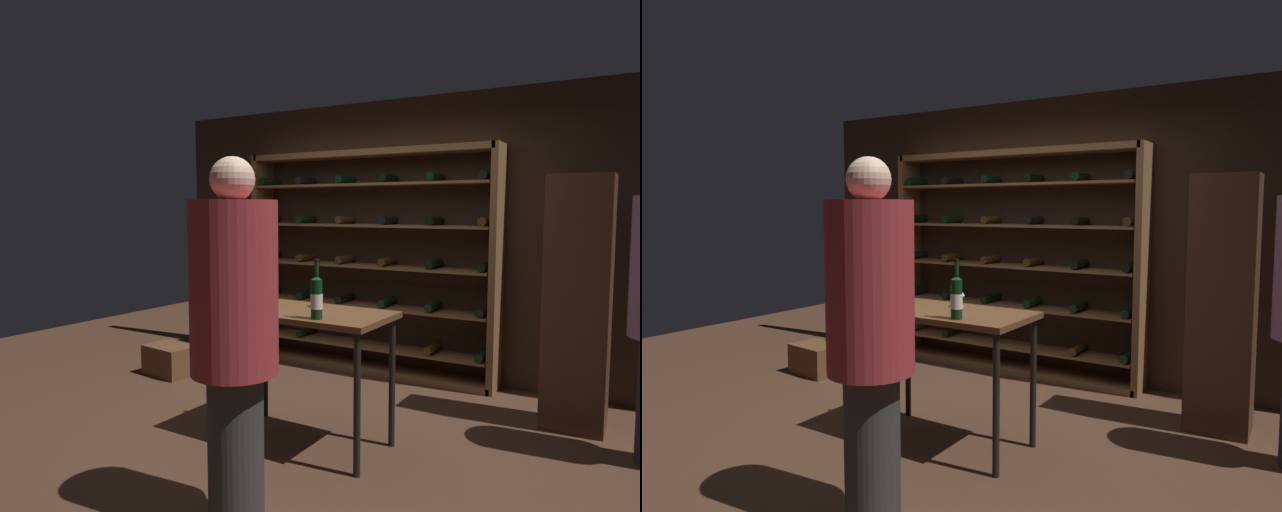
{
  "view_description": "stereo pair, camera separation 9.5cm",
  "coord_description": "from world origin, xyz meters",
  "views": [
    {
      "loc": [
        2.13,
        -3.26,
        1.63
      ],
      "look_at": [
        0.04,
        0.17,
        1.29
      ],
      "focal_mm": 31.31,
      "sensor_mm": 36.0,
      "label": 1
    },
    {
      "loc": [
        2.21,
        -3.21,
        1.63
      ],
      "look_at": [
        0.04,
        0.17,
        1.29
      ],
      "focal_mm": 31.31,
      "sensor_mm": 36.0,
      "label": 2
    }
  ],
  "objects": [
    {
      "name": "wine_bottle_red_label",
      "position": [
        0.3,
        -0.3,
        1.07
      ],
      "size": [
        0.08,
        0.08,
        0.38
      ],
      "color": "black",
      "rests_on": "tasting_table"
    },
    {
      "name": "wine_rack",
      "position": [
        -0.35,
        1.69,
        1.1
      ],
      "size": [
        2.61,
        0.32,
        2.2
      ],
      "color": "brown",
      "rests_on": "ground"
    },
    {
      "name": "wine_glass_stemmed_right",
      "position": [
        -0.31,
        -0.31,
        1.06
      ],
      "size": [
        0.08,
        0.08,
        0.17
      ],
      "color": "silver",
      "rests_on": "tasting_table"
    },
    {
      "name": "tasting_table",
      "position": [
        0.08,
        -0.09,
        0.82
      ],
      "size": [
        1.18,
        0.62,
        0.93
      ],
      "color": "brown",
      "rests_on": "ground"
    },
    {
      "name": "ground_plane",
      "position": [
        0.0,
        0.0,
        0.0
      ],
      "size": [
        9.8,
        9.8,
        0.0
      ],
      "primitive_type": "plane",
      "color": "#472D1E"
    },
    {
      "name": "back_wall",
      "position": [
        0.0,
        1.9,
        1.35
      ],
      "size": [
        5.52,
        0.1,
        2.7
      ],
      "primitive_type": "cube",
      "color": "#332319",
      "rests_on": "ground"
    },
    {
      "name": "wine_bottle_green_slim",
      "position": [
        -0.31,
        -0.02,
        1.07
      ],
      "size": [
        0.08,
        0.08,
        0.39
      ],
      "color": "black",
      "rests_on": "tasting_table"
    },
    {
      "name": "person_guest_plum_blouse",
      "position": [
        0.33,
        -1.13,
        1.04
      ],
      "size": [
        0.44,
        0.44,
        1.89
      ],
      "rotation": [
        0.0,
        0.0,
        -0.54
      ],
      "color": "#313131",
      "rests_on": "ground"
    },
    {
      "name": "wine_crate",
      "position": [
        -1.93,
        0.57,
        0.15
      ],
      "size": [
        0.52,
        0.39,
        0.29
      ],
      "primitive_type": "cube",
      "rotation": [
        0.0,
        0.0,
        -0.11
      ],
      "color": "brown",
      "rests_on": "ground"
    },
    {
      "name": "wine_glass_stemmed_center",
      "position": [
        0.08,
        0.08,
        1.04
      ],
      "size": [
        0.08,
        0.08,
        0.14
      ],
      "color": "silver",
      "rests_on": "tasting_table"
    },
    {
      "name": "display_cabinet",
      "position": [
        1.64,
        1.18,
        0.94
      ],
      "size": [
        0.44,
        0.36,
        1.88
      ],
      "primitive_type": "cube",
      "color": "#4C2D1E",
      "rests_on": "ground"
    }
  ]
}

